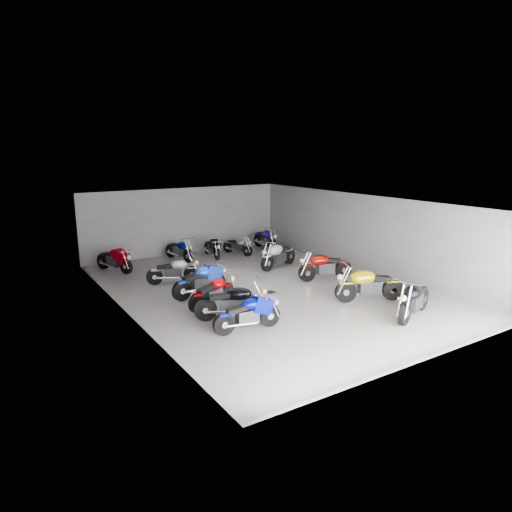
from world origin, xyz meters
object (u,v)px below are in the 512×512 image
object	(u,v)px
drain_grate	(271,292)
motorcycle_left_c	(233,302)
motorcycle_left_d	(214,292)
motorcycle_right_d	(325,266)
motorcycle_back_e	(238,246)
motorcycle_back_d	(212,248)
motorcycle_left_f	(174,271)
motorcycle_back_f	(266,239)
motorcycle_back_c	(179,250)
motorcycle_right_b	(369,285)
motorcycle_left_e	(202,281)
motorcycle_left_b	(248,314)
motorcycle_back_a	(115,260)
motorcycle_right_a	(414,299)
motorcycle_right_f	(278,255)

from	to	relation	value
drain_grate	motorcycle_left_c	bearing A→B (deg)	-147.06
motorcycle_left_d	motorcycle_right_d	world-z (taller)	motorcycle_right_d
motorcycle_back_e	motorcycle_back_d	bearing A→B (deg)	-24.96
motorcycle_left_f	motorcycle_back_f	distance (m)	7.04
motorcycle_back_c	motorcycle_back_e	xyz separation A→B (m)	(2.86, -0.45, -0.04)
motorcycle_right_b	motorcycle_back_c	bearing A→B (deg)	43.22
motorcycle_left_e	motorcycle_left_f	bearing A→B (deg)	178.48
motorcycle_back_c	motorcycle_back_f	size ratio (longest dim) A/B	0.88
motorcycle_left_b	motorcycle_left_f	size ratio (longest dim) A/B	1.05
motorcycle_back_c	motorcycle_back_d	distance (m)	1.58
motorcycle_right_d	motorcycle_back_a	bearing A→B (deg)	62.58
motorcycle_right_a	motorcycle_back_a	world-z (taller)	motorcycle_right_a
motorcycle_back_a	motorcycle_left_d	bearing A→B (deg)	80.72
motorcycle_left_e	motorcycle_back_d	distance (m)	5.87
motorcycle_left_b	motorcycle_left_f	distance (m)	5.50
motorcycle_left_e	motorcycle_right_b	xyz separation A→B (m)	(4.49, -3.53, 0.03)
motorcycle_right_a	motorcycle_left_b	bearing A→B (deg)	48.54
motorcycle_right_d	motorcycle_back_f	size ratio (longest dim) A/B	0.99
motorcycle_back_d	motorcycle_back_e	world-z (taller)	motorcycle_back_d
motorcycle_left_c	motorcycle_left_f	bearing A→B (deg)	-155.64
motorcycle_left_b	motorcycle_back_c	world-z (taller)	motorcycle_left_b
motorcycle_right_b	motorcycle_back_c	size ratio (longest dim) A/B	1.11
drain_grate	motorcycle_right_d	xyz separation A→B (m)	(2.70, 0.22, 0.54)
motorcycle_left_f	motorcycle_back_a	world-z (taller)	motorcycle_back_a
motorcycle_left_e	motorcycle_back_e	xyz separation A→B (m)	(4.28, 4.88, -0.10)
motorcycle_back_a	motorcycle_back_f	world-z (taller)	motorcycle_back_f
motorcycle_left_c	motorcycle_right_d	bearing A→B (deg)	133.33
motorcycle_left_d	motorcycle_right_a	world-z (taller)	motorcycle_right_a
motorcycle_left_d	motorcycle_right_d	distance (m)	5.14
drain_grate	motorcycle_left_b	bearing A→B (deg)	-134.14
motorcycle_left_c	motorcycle_back_d	size ratio (longest dim) A/B	1.09
motorcycle_left_f	motorcycle_right_f	xyz separation A→B (m)	(4.72, -0.19, 0.07)
motorcycle_left_b	motorcycle_left_d	distance (m)	2.31
motorcycle_left_d	motorcycle_back_e	bearing A→B (deg)	125.57
motorcycle_left_f	motorcycle_back_f	bearing A→B (deg)	133.66
drain_grate	motorcycle_right_f	bearing A→B (deg)	50.69
motorcycle_left_c	motorcycle_right_f	bearing A→B (deg)	156.60
motorcycle_left_f	motorcycle_back_e	xyz separation A→B (m)	(4.51, 2.93, -0.04)
motorcycle_left_d	motorcycle_right_f	bearing A→B (deg)	104.36
motorcycle_right_a	motorcycle_back_d	xyz separation A→B (m)	(-1.58, 10.40, -0.11)
motorcycle_left_e	motorcycle_right_b	world-z (taller)	motorcycle_right_b
motorcycle_back_a	motorcycle_back_d	bearing A→B (deg)	159.04
motorcycle_left_e	motorcycle_right_a	distance (m)	7.02
motorcycle_right_b	motorcycle_back_e	world-z (taller)	motorcycle_right_b
motorcycle_right_f	motorcycle_back_a	bearing A→B (deg)	44.07
motorcycle_right_b	motorcycle_back_f	size ratio (longest dim) A/B	0.98
motorcycle_left_c	motorcycle_back_f	distance (m)	9.90
motorcycle_left_b	motorcycle_back_e	bearing A→B (deg)	156.49
motorcycle_right_f	motorcycle_right_d	bearing A→B (deg)	171.41
motorcycle_right_f	motorcycle_back_f	bearing A→B (deg)	-44.15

